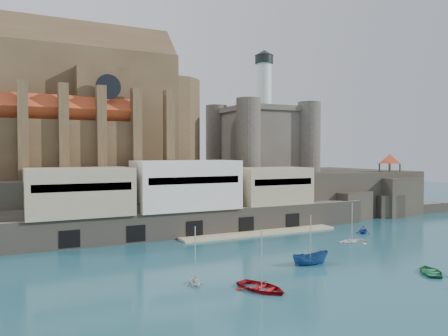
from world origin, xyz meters
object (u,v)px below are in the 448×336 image
church (85,114)px  pavilion (390,160)px  castle_keep (261,136)px  boat_2 (310,265)px  boat_0 (262,290)px

church → pavilion: church is taller
castle_keep → boat_2: bearing=-113.6°
castle_keep → boat_0: size_ratio=4.97×
castle_keep → pavilion: 30.50m
pavilion → boat_0: size_ratio=1.09×
boat_2 → boat_0: bearing=124.9°
boat_0 → boat_2: 12.70m
church → pavilion: size_ratio=7.34×
church → boat_0: church is taller
boat_0 → boat_2: bearing=10.3°
church → boat_0: size_ratio=7.98×
boat_0 → boat_2: (11.08, 6.21, 0.00)m
pavilion → boat_2: 55.44m
castle_keep → pavilion: size_ratio=4.58×
church → boat_2: 54.43m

